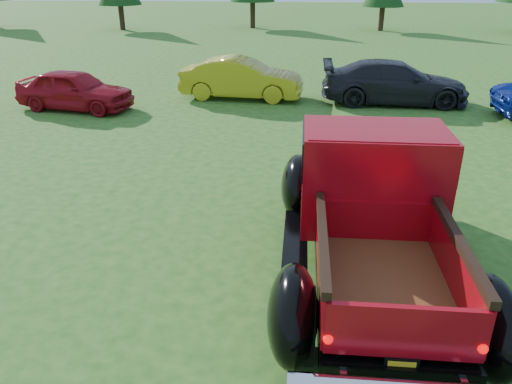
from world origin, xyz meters
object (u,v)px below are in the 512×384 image
Objects in this scene: show_car_red at (75,90)px; show_car_yellow at (242,78)px; show_car_grey at (394,82)px; pickup_truck at (369,200)px.

show_car_yellow reaches higher than show_car_red.
show_car_grey reaches higher than show_car_yellow.
pickup_truck is 1.56× the size of show_car_red.
pickup_truck is 1.39× the size of show_car_yellow.
show_car_red is at bearing 134.93° from pickup_truck.
show_car_grey reaches higher than show_car_red.
show_car_grey is at bearing -87.41° from show_car_yellow.
show_car_grey is (2.02, 9.75, -0.31)m from pickup_truck.
show_car_grey is (5.00, -0.23, 0.01)m from show_car_yellow.
pickup_truck is 11.40m from show_car_red.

